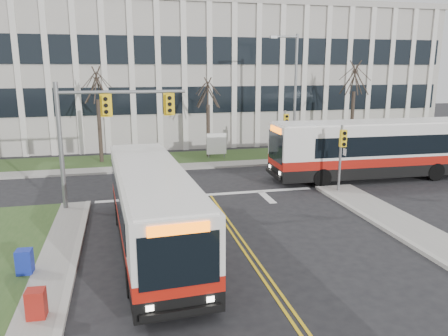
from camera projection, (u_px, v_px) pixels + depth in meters
ground at (250, 256)px, 16.21m from camera, size 120.00×120.00×0.00m
sidewalk_cross at (257, 163)px, 31.73m from camera, size 44.00×1.60×0.14m
building_lawn at (246, 156)px, 34.39m from camera, size 44.00×5.00×0.12m
office_building at (214, 76)px, 44.44m from camera, size 40.00×16.00×12.00m
mast_arm_signal at (96, 123)px, 20.80m from camera, size 6.11×0.38×6.20m
signal_pole_near at (342, 149)px, 23.79m from camera, size 0.34×0.39×3.80m
signal_pole_far at (285, 128)px, 31.86m from camera, size 0.34×0.39×3.80m
streetlight at (293, 90)px, 32.20m from camera, size 2.15×0.25×9.20m
directory_sign at (217, 144)px, 33.11m from camera, size 1.50×0.12×2.00m
tree_left at (97, 87)px, 30.72m from camera, size 1.80×1.80×7.70m
tree_mid at (208, 94)px, 32.83m from camera, size 1.80×1.80×6.82m
tree_right at (355, 79)px, 35.07m from camera, size 1.80×1.80×8.25m
bus_main at (152, 209)px, 16.74m from camera, size 3.13×11.61×3.06m
bus_cross at (377, 151)px, 27.27m from camera, size 13.34×3.21×3.54m
newspaper_box_blue at (25, 263)px, 14.53m from camera, size 0.53×0.48×0.95m
newspaper_box_red at (36, 306)px, 11.93m from camera, size 0.52×0.48×0.95m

